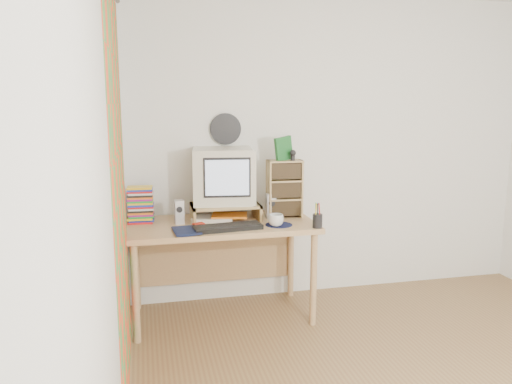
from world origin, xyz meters
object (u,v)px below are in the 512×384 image
dvd_stack (141,206)px  keyboard (228,227)px  crt_monitor (223,176)px  cd_rack (285,189)px  desk (220,238)px  mug (276,220)px  diary (174,230)px

dvd_stack → keyboard: bearing=-26.5°
crt_monitor → keyboard: bearing=-87.6°
cd_rack → crt_monitor: bearing=175.2°
desk → mug: bearing=-34.9°
crt_monitor → mug: crt_monitor is taller
keyboard → cd_rack: (0.50, 0.30, 0.21)m
dvd_stack → cd_rack: 1.11m
diary → cd_rack: bearing=15.0°
desk → crt_monitor: size_ratio=3.14×
desk → diary: size_ratio=6.43×
desk → crt_monitor: 0.48m
keyboard → diary: diary is taller
diary → dvd_stack: bearing=116.1°
desk → dvd_stack: bearing=172.8°
keyboard → dvd_stack: bearing=143.7°
dvd_stack → mug: dvd_stack is taller
cd_rack → mug: cd_rack is taller
crt_monitor → mug: size_ratio=3.93×
desk → crt_monitor: crt_monitor is taller
desk → keyboard: keyboard is taller
crt_monitor → cd_rack: 0.49m
dvd_stack → mug: bearing=-15.5°
mug → dvd_stack: bearing=160.7°
cd_rack → mug: (-0.15, -0.28, -0.18)m
desk → keyboard: (0.02, -0.28, 0.15)m
keyboard → diary: size_ratio=2.23×
crt_monitor → dvd_stack: 0.66m
keyboard → mug: mug is taller
keyboard → cd_rack: 0.62m
mug → diary: mug is taller
desk → cd_rack: (0.52, 0.02, 0.36)m
dvd_stack → diary: dvd_stack is taller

